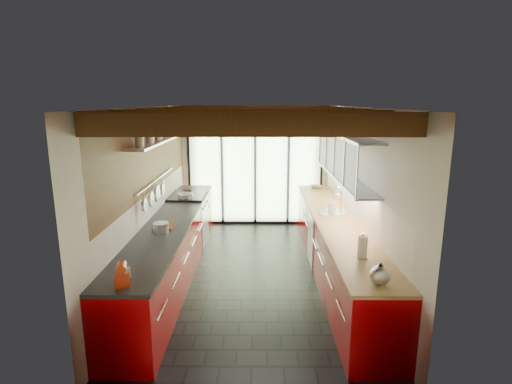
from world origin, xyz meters
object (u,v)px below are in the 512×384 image
kettle (380,274)px  paper_towel (363,247)px  soap_bottle (332,206)px  stand_mixer (123,275)px  bowl (316,187)px

kettle → paper_towel: paper_towel is taller
kettle → soap_bottle: (0.00, 2.63, 0.00)m
stand_mixer → paper_towel: size_ratio=0.93×
soap_bottle → bowl: size_ratio=0.96×
stand_mixer → kettle: kettle is taller
soap_bottle → kettle: bearing=-90.0°
paper_towel → bowl: 3.81m
kettle → soap_bottle: kettle is taller
paper_towel → kettle: bearing=-90.0°
paper_towel → soap_bottle: (0.00, 1.95, -0.02)m
paper_towel → soap_bottle: paper_towel is taller
stand_mixer → bowl: (2.54, 4.49, -0.06)m
kettle → bowl: kettle is taller
stand_mixer → soap_bottle: 3.65m
soap_bottle → paper_towel: bearing=-90.0°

